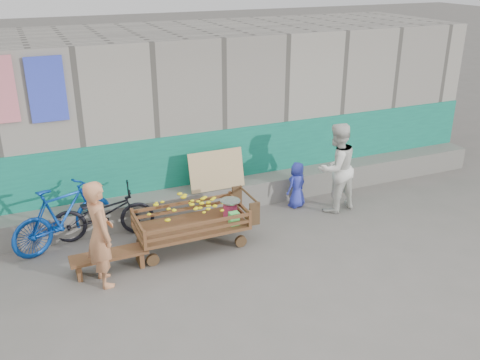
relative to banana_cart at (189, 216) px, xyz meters
name	(u,v)px	position (x,y,z in m)	size (l,w,h in m)	color
ground	(254,277)	(0.57, -1.18, -0.54)	(80.00, 80.00, 0.00)	#5D5B55
building_wall	(169,110)	(0.57, 2.87, 0.92)	(12.00, 3.50, 3.00)	gray
banana_cart	(189,216)	(0.00, 0.00, 0.00)	(1.87, 0.86, 0.80)	brown
bench	(109,258)	(-1.29, -0.19, -0.34)	(1.11, 0.33, 0.28)	brown
vendor_man	(100,234)	(-1.42, -0.48, 0.23)	(0.56, 0.37, 1.55)	tan
woman	(336,168)	(2.84, 0.27, 0.27)	(0.79, 0.62, 1.63)	silver
child	(297,185)	(2.28, 0.66, -0.11)	(0.42, 0.27, 0.86)	#2E39BB
bicycle_dark	(103,213)	(-1.17, 0.87, -0.11)	(0.57, 1.64, 0.86)	black
bicycle_blue	(63,216)	(-1.78, 0.83, -0.02)	(0.49, 1.72, 1.03)	#0D3DA0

